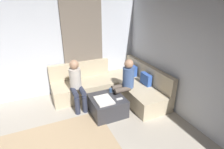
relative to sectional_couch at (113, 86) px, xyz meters
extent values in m
cube|color=silver|center=(2.08, 1.06, 1.07)|extent=(6.00, 0.12, 2.70)
cube|color=silver|center=(-0.86, -1.88, 1.07)|extent=(0.12, 6.00, 2.70)
cube|color=#726659|center=(-0.76, -0.58, 0.97)|extent=(0.06, 1.10, 2.50)
cube|color=#C6B593|center=(0.30, 0.53, -0.07)|extent=(2.10, 0.85, 0.42)
cube|color=#C6B593|center=(0.30, 0.88, 0.36)|extent=(2.10, 0.14, 0.45)
cube|color=#C6B593|center=(-0.32, -0.75, -0.07)|extent=(0.85, 1.70, 0.42)
cube|color=#C6B593|center=(-0.68, -0.75, 0.36)|extent=(0.14, 1.70, 0.45)
cube|color=#3359B2|center=(-0.20, 0.70, 0.26)|extent=(0.36, 0.12, 0.36)
cube|color=#3359B2|center=(0.50, 0.70, 0.26)|extent=(0.36, 0.12, 0.36)
cube|color=#333338|center=(0.72, -0.49, -0.07)|extent=(0.76, 0.76, 0.42)
cube|color=white|center=(0.82, -0.61, 0.16)|extent=(0.44, 0.36, 0.04)
cylinder|color=#334C72|center=(0.50, -0.31, 0.19)|extent=(0.08, 0.08, 0.10)
cube|color=white|center=(0.90, -0.27, 0.15)|extent=(0.05, 0.15, 0.02)
cylinder|color=brown|center=(0.63, -0.25, -0.07)|extent=(0.12, 0.12, 0.42)
cylinder|color=brown|center=(0.45, -0.25, -0.07)|extent=(0.12, 0.12, 0.42)
cylinder|color=brown|center=(0.63, -0.05, 0.20)|extent=(0.12, 0.40, 0.12)
cylinder|color=brown|center=(0.45, -0.05, 0.20)|extent=(0.12, 0.40, 0.12)
cylinder|color=#3F598C|center=(0.54, 0.15, 0.45)|extent=(0.28, 0.28, 0.50)
sphere|color=tan|center=(0.54, 0.15, 0.81)|extent=(0.22, 0.22, 0.22)
cylinder|color=#2D3347|center=(0.45, -0.95, -0.07)|extent=(0.12, 0.12, 0.42)
cylinder|color=#2D3347|center=(0.45, -1.13, -0.07)|extent=(0.12, 0.12, 0.42)
cylinder|color=#2D3347|center=(0.25, -0.95, 0.20)|extent=(0.40, 0.12, 0.12)
cylinder|color=#2D3347|center=(0.25, -1.13, 0.20)|extent=(0.40, 0.12, 0.12)
cylinder|color=beige|center=(0.05, -1.04, 0.45)|extent=(0.28, 0.28, 0.50)
sphere|color=tan|center=(0.05, -1.04, 0.81)|extent=(0.22, 0.22, 0.22)
camera|label=1|loc=(3.94, -1.82, 2.22)|focal=28.21mm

